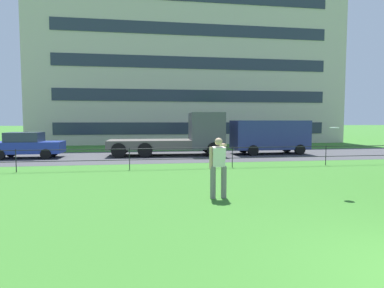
% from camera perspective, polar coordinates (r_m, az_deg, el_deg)
% --- Properties ---
extents(street_strip, '(80.00, 7.01, 0.01)m').
position_cam_1_polar(street_strip, '(20.61, 3.10, -2.04)').
color(street_strip, '#424247').
rests_on(street_strip, ground).
extents(park_fence, '(38.50, 0.04, 1.00)m').
position_cam_1_polar(park_fence, '(15.38, 7.17, -1.66)').
color(park_fence, black).
rests_on(park_fence, ground).
extents(person_thrower, '(0.51, 0.78, 1.74)m').
position_cam_1_polar(person_thrower, '(9.24, 4.69, -3.82)').
color(person_thrower, slate).
rests_on(person_thrower, ground).
extents(frisbee, '(0.38, 0.38, 0.03)m').
position_cam_1_polar(frisbee, '(10.50, 23.94, 2.66)').
color(frisbee, white).
extents(car_blue_far_right, '(4.00, 1.82, 1.54)m').
position_cam_1_polar(car_blue_far_right, '(21.48, -27.24, -0.17)').
color(car_blue_far_right, '#233899').
rests_on(car_blue_far_right, ground).
extents(flatbed_truck_left, '(7.38, 2.65, 2.75)m').
position_cam_1_polar(flatbed_truck_left, '(20.67, -1.49, 1.36)').
color(flatbed_truck_left, '#4C4C51').
rests_on(flatbed_truck_left, ground).
extents(panel_van_far_left, '(5.04, 2.18, 2.24)m').
position_cam_1_polar(panel_van_far_left, '(22.12, 13.64, 1.56)').
color(panel_van_far_left, navy).
rests_on(panel_van_far_left, ground).
extents(apartment_building_background, '(30.79, 16.09, 15.61)m').
position_cam_1_polar(apartment_building_background, '(38.60, -1.30, 12.46)').
color(apartment_building_background, beige).
rests_on(apartment_building_background, ground).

